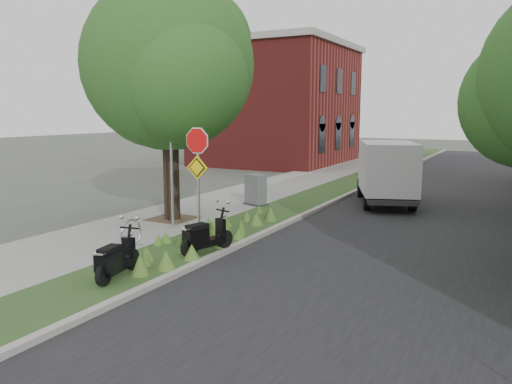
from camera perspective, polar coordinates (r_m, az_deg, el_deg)
ground at (r=12.30m, az=-2.67°, el=-7.89°), size 120.00×120.00×0.00m
sidewalk_near at (r=22.85m, az=1.09°, el=0.21°), size 3.50×60.00×0.12m
verge at (r=21.75m, az=7.54°, el=-0.32°), size 2.00×60.00×0.12m
kerb_near at (r=21.42m, az=10.04°, el=-0.52°), size 0.20×60.00×0.13m
road at (r=20.63m, az=19.31°, el=-1.43°), size 7.00×60.00×0.01m
street_tree_main at (r=16.49m, az=-10.05°, el=13.17°), size 6.21×5.54×7.66m
bare_post at (r=15.14m, az=-9.64°, el=3.39°), size 0.08×0.08×4.00m
bike_hoop at (r=13.28m, az=-14.12°, el=-4.66°), size 0.06×0.78×0.77m
sign_assembly at (r=13.08m, az=-6.70°, el=3.48°), size 0.94×0.08×3.22m
brick_building at (r=35.66m, az=2.45°, el=10.09°), size 9.40×10.40×8.30m
scooter_near at (r=12.45m, az=-6.20°, el=-5.37°), size 0.63×1.59×0.77m
scooter_far at (r=10.93m, az=-15.95°, el=-7.80°), size 0.53×1.56×0.75m
box_truck at (r=20.10m, az=14.66°, el=2.47°), size 3.32×4.98×2.11m
utility_cabinet at (r=18.91m, az=-0.05°, el=0.20°), size 1.00×0.84×1.14m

